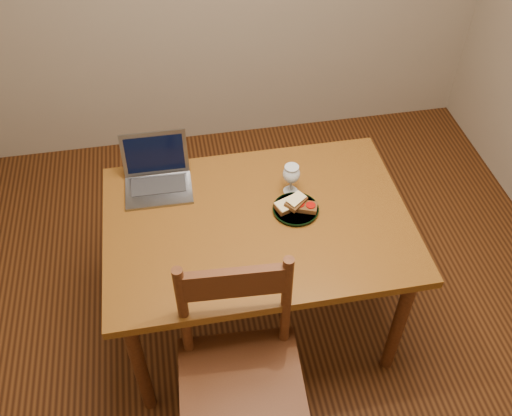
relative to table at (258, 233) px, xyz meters
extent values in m
cube|color=black|center=(0.12, -0.04, -0.66)|extent=(3.20, 3.20, 0.02)
cube|color=#532A0D|center=(0.00, 0.00, 0.07)|extent=(1.30, 0.90, 0.04)
cylinder|color=#3A1B0C|center=(-0.57, -0.37, -0.30)|extent=(0.06, 0.06, 0.70)
cylinder|color=#3A1B0C|center=(0.57, -0.37, -0.30)|extent=(0.06, 0.06, 0.70)
cylinder|color=#3A1B0C|center=(-0.57, 0.37, -0.30)|extent=(0.06, 0.06, 0.70)
cylinder|color=#3A1B0C|center=(0.57, 0.37, -0.30)|extent=(0.06, 0.06, 0.70)
cube|color=#3A1B0C|center=(-0.17, -0.61, -0.17)|extent=(0.50, 0.48, 0.04)
cube|color=#3A1B0C|center=(-0.16, -0.43, 0.24)|extent=(0.38, 0.06, 0.13)
cylinder|color=black|center=(0.17, 0.02, 0.09)|extent=(0.20, 0.20, 0.02)
cube|color=slate|center=(-0.40, 0.25, 0.09)|extent=(0.30, 0.21, 0.01)
cube|color=slate|center=(-0.40, 0.38, 0.20)|extent=(0.30, 0.07, 0.20)
cube|color=black|center=(-0.40, 0.38, 0.20)|extent=(0.26, 0.05, 0.16)
camera|label=1|loc=(-0.30, -1.63, 1.86)|focal=40.00mm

